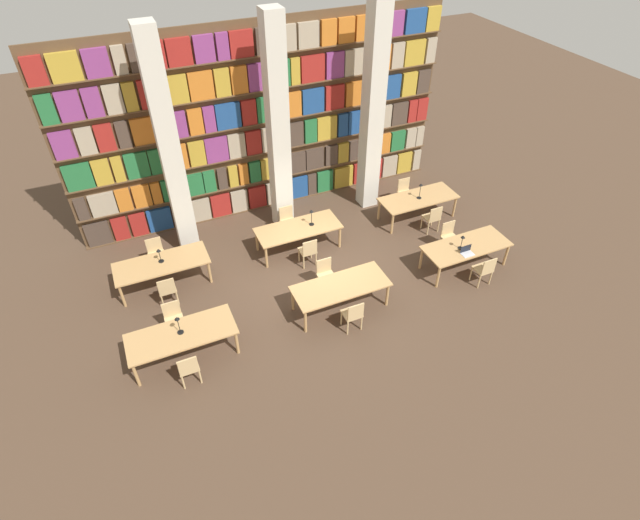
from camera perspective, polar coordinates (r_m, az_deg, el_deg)
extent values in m
plane|color=#4C3828|center=(13.24, -0.23, -1.84)|extent=(40.00, 40.00, 0.00)
cube|color=brown|center=(14.75, -6.45, 15.43)|extent=(11.08, 0.06, 5.50)
cube|color=brown|center=(16.07, -5.74, 6.55)|extent=(11.08, 0.35, 0.03)
cube|color=#47382D|center=(15.39, -24.03, 2.85)|extent=(0.65, 0.20, 0.72)
cube|color=maroon|center=(15.35, -21.85, 3.45)|extent=(0.41, 0.20, 0.72)
cube|color=maroon|center=(15.34, -20.03, 3.94)|extent=(0.44, 0.20, 0.72)
cube|color=navy|center=(15.35, -17.85, 4.53)|extent=(0.67, 0.20, 0.72)
cube|color=maroon|center=(15.39, -15.70, 5.10)|extent=(0.39, 0.20, 0.72)
cube|color=tan|center=(15.44, -13.62, 5.65)|extent=(0.63, 0.20, 0.72)
cube|color=maroon|center=(15.52, -11.30, 6.25)|extent=(0.57, 0.20, 0.72)
cube|color=tan|center=(15.62, -9.25, 6.77)|extent=(0.49, 0.20, 0.72)
cube|color=maroon|center=(15.74, -7.23, 7.27)|extent=(0.54, 0.20, 0.72)
cube|color=tan|center=(15.89, -5.07, 7.80)|extent=(0.63, 0.20, 0.72)
cube|color=navy|center=(16.10, -2.67, 8.37)|extent=(0.68, 0.20, 0.72)
cube|color=#47382D|center=(16.25, -1.00, 8.76)|extent=(0.28, 0.20, 0.72)
cube|color=#236B38|center=(16.41, 0.49, 9.10)|extent=(0.53, 0.20, 0.72)
cube|color=#B7932D|center=(16.66, 2.61, 9.57)|extent=(0.65, 0.20, 0.72)
cube|color=maroon|center=(16.91, 4.55, 9.98)|extent=(0.49, 0.20, 0.72)
cube|color=maroon|center=(17.15, 6.19, 10.33)|extent=(0.49, 0.20, 0.72)
cube|color=tan|center=(17.41, 7.86, 10.67)|extent=(0.53, 0.20, 0.72)
cube|color=#B7932D|center=(17.69, 9.51, 11.00)|extent=(0.53, 0.20, 0.72)
cube|color=tan|center=(17.94, 10.85, 11.26)|extent=(0.27, 0.20, 0.72)
cube|color=brown|center=(15.59, -5.96, 9.36)|extent=(11.08, 0.35, 0.03)
cube|color=#47382D|center=(14.93, -25.59, 5.36)|extent=(0.29, 0.20, 0.66)
cube|color=tan|center=(14.90, -23.57, 5.92)|extent=(0.66, 0.20, 0.66)
cube|color=orange|center=(14.88, -21.52, 6.49)|extent=(0.38, 0.20, 0.66)
cube|color=orange|center=(14.87, -19.71, 6.98)|extent=(0.47, 0.20, 0.66)
cube|color=orange|center=(14.89, -18.24, 7.37)|extent=(0.25, 0.20, 0.66)
cube|color=#236B38|center=(14.91, -16.78, 7.75)|extent=(0.45, 0.20, 0.66)
cube|color=#236B38|center=(14.96, -14.56, 8.33)|extent=(0.70, 0.20, 0.66)
cube|color=#236B38|center=(15.03, -12.54, 8.84)|extent=(0.34, 0.20, 0.66)
cube|color=#47382D|center=(15.09, -11.16, 9.18)|extent=(0.27, 0.20, 0.66)
cube|color=#B7932D|center=(15.14, -9.94, 9.48)|extent=(0.26, 0.20, 0.66)
cube|color=orange|center=(15.21, -8.78, 9.76)|extent=(0.26, 0.20, 0.66)
cube|color=#236B38|center=(15.28, -7.50, 10.06)|extent=(0.33, 0.20, 0.66)
cube|color=#B7932D|center=(15.38, -6.15, 10.37)|extent=(0.36, 0.20, 0.66)
cube|color=navy|center=(15.50, -4.49, 10.75)|extent=(0.47, 0.20, 0.66)
cube|color=#47382D|center=(15.66, -2.59, 11.16)|extent=(0.47, 0.20, 0.66)
cube|color=#47382D|center=(15.85, -0.68, 11.57)|extent=(0.58, 0.20, 0.66)
cube|color=#47382D|center=(16.05, 1.23, 11.96)|extent=(0.40, 0.20, 0.66)
cube|color=#B7932D|center=(16.21, 2.57, 12.23)|extent=(0.36, 0.20, 0.66)
cube|color=#47382D|center=(16.36, 3.74, 12.46)|extent=(0.31, 0.20, 0.66)
cube|color=#84387A|center=(16.58, 5.36, 12.77)|extent=(0.55, 0.20, 0.66)
cube|color=orange|center=(16.85, 7.16, 13.09)|extent=(0.48, 0.20, 0.66)
cube|color=#236B38|center=(17.11, 8.78, 13.38)|extent=(0.50, 0.20, 0.66)
cube|color=tan|center=(17.36, 10.25, 13.63)|extent=(0.36, 0.20, 0.66)
cube|color=tan|center=(17.54, 11.21, 13.78)|extent=(0.27, 0.20, 0.66)
cube|color=brown|center=(15.14, -6.20, 12.34)|extent=(11.08, 0.35, 0.03)
cube|color=#236B38|center=(14.46, -25.91, 8.62)|extent=(0.68, 0.20, 0.72)
cube|color=#B7932D|center=(14.43, -23.66, 9.25)|extent=(0.43, 0.20, 0.72)
cube|color=#B7932D|center=(14.41, -22.10, 9.68)|extent=(0.27, 0.20, 0.72)
cube|color=#236B38|center=(14.42, -20.20, 10.20)|extent=(0.59, 0.20, 0.72)
cube|color=#236B38|center=(14.44, -17.97, 10.78)|extent=(0.50, 0.20, 0.72)
cube|color=orange|center=(14.48, -15.90, 11.31)|extent=(0.48, 0.20, 0.72)
cube|color=#B7932D|center=(14.54, -13.91, 11.80)|extent=(0.44, 0.20, 0.72)
cube|color=#84387A|center=(14.63, -11.77, 12.32)|extent=(0.63, 0.20, 0.72)
cube|color=tan|center=(14.74, -9.55, 12.83)|extent=(0.49, 0.20, 0.72)
cube|color=maroon|center=(14.85, -7.67, 13.25)|extent=(0.45, 0.20, 0.72)
cube|color=tan|center=(14.99, -5.65, 13.68)|extent=(0.59, 0.20, 0.72)
cube|color=#47382D|center=(15.18, -3.22, 14.17)|extent=(0.66, 0.20, 0.72)
cube|color=#236B38|center=(15.37, -1.15, 14.57)|extent=(0.38, 0.20, 0.72)
cube|color=#B7932D|center=(15.56, 0.70, 14.92)|extent=(0.63, 0.20, 0.72)
cube|color=navy|center=(15.78, 2.55, 15.24)|extent=(0.31, 0.20, 0.72)
cube|color=navy|center=(15.94, 3.88, 15.47)|extent=(0.42, 0.20, 0.72)
cube|color=#84387A|center=(16.13, 5.31, 15.70)|extent=(0.32, 0.20, 0.72)
cube|color=tan|center=(16.38, 7.01, 15.96)|extent=(0.63, 0.20, 0.72)
cube|color=#47382D|center=(16.69, 8.99, 16.25)|extent=(0.55, 0.20, 0.72)
cube|color=maroon|center=(16.93, 10.41, 16.45)|extent=(0.30, 0.20, 0.72)
cube|color=maroon|center=(17.12, 11.47, 16.59)|extent=(0.37, 0.20, 0.72)
cube|color=brown|center=(14.74, -6.46, 15.49)|extent=(11.08, 0.35, 0.03)
cube|color=#84387A|center=(14.07, -27.29, 11.66)|extent=(0.52, 0.20, 0.71)
cube|color=tan|center=(14.04, -25.20, 12.26)|extent=(0.40, 0.20, 0.71)
cube|color=maroon|center=(14.02, -23.36, 12.77)|extent=(0.43, 0.20, 0.71)
cube|color=#47382D|center=(14.02, -21.58, 13.26)|extent=(0.31, 0.20, 0.71)
cube|color=orange|center=(14.04, -19.33, 13.85)|extent=(0.69, 0.20, 0.71)
cube|color=#84387A|center=(14.09, -16.38, 14.59)|extent=(0.65, 0.20, 0.71)
cube|color=orange|center=(14.16, -14.08, 15.14)|extent=(0.38, 0.20, 0.71)
cube|color=#84387A|center=(14.22, -12.58, 15.48)|extent=(0.30, 0.20, 0.71)
cube|color=navy|center=(14.32, -10.51, 15.94)|extent=(0.68, 0.20, 0.71)
cube|color=maroon|center=(14.45, -8.19, 16.43)|extent=(0.41, 0.20, 0.71)
cube|color=#236B38|center=(14.55, -6.71, 16.72)|extent=(0.29, 0.20, 0.71)
cube|color=#47382D|center=(14.65, -5.24, 17.00)|extent=(0.33, 0.20, 0.71)
cube|color=orange|center=(14.81, -3.36, 17.35)|extent=(0.58, 0.20, 0.71)
cube|color=navy|center=(15.03, -0.88, 17.77)|extent=(0.66, 0.20, 0.71)
cube|color=maroon|center=(15.29, 1.60, 18.16)|extent=(0.58, 0.20, 0.71)
cube|color=orange|center=(15.59, 4.11, 18.52)|extent=(0.70, 0.20, 0.71)
cube|color=maroon|center=(15.88, 6.27, 18.81)|extent=(0.46, 0.20, 0.71)
cube|color=navy|center=(16.15, 8.11, 19.03)|extent=(0.58, 0.20, 0.71)
cube|color=#B7932D|center=(16.47, 10.07, 19.24)|extent=(0.50, 0.20, 0.71)
cube|color=#47382D|center=(16.74, 11.62, 19.40)|extent=(0.42, 0.20, 0.71)
cube|color=brown|center=(14.39, -6.74, 18.80)|extent=(11.08, 0.35, 0.03)
cube|color=#236B38|center=(13.73, -28.77, 14.89)|extent=(0.37, 0.20, 0.72)
cube|color=#84387A|center=(13.69, -26.72, 15.50)|extent=(0.52, 0.20, 0.72)
cube|color=#84387A|center=(13.67, -24.56, 16.11)|extent=(0.41, 0.20, 0.72)
cube|color=tan|center=(13.67, -22.55, 16.66)|extent=(0.42, 0.20, 0.72)
cube|color=#B7932D|center=(13.68, -20.92, 17.09)|extent=(0.30, 0.20, 0.72)
cube|color=maroon|center=(13.71, -18.64, 17.67)|extent=(0.65, 0.20, 0.72)
cube|color=#B7932D|center=(13.78, -15.97, 18.30)|extent=(0.49, 0.20, 0.72)
cube|color=orange|center=(13.86, -13.48, 18.86)|extent=(0.62, 0.20, 0.72)
cube|color=#B7932D|center=(13.97, -11.17, 19.34)|extent=(0.39, 0.20, 0.72)
cube|color=orange|center=(14.07, -9.28, 19.71)|extent=(0.43, 0.20, 0.72)
cube|color=#84387A|center=(14.22, -6.89, 20.15)|extent=(0.68, 0.20, 0.72)
cube|color=#236B38|center=(14.40, -4.39, 20.57)|extent=(0.42, 0.20, 0.72)
cube|color=#B7932D|center=(14.52, -2.94, 20.80)|extent=(0.26, 0.20, 0.72)
cube|color=maroon|center=(14.71, -0.92, 21.09)|extent=(0.69, 0.20, 0.72)
cube|color=#84387A|center=(14.97, 1.63, 21.43)|extent=(0.53, 0.20, 0.72)
cube|color=tan|center=(15.22, 3.82, 21.68)|extent=(0.59, 0.20, 0.72)
cube|color=#236B38|center=(15.47, 5.75, 21.89)|extent=(0.33, 0.20, 0.72)
cube|color=orange|center=(15.66, 7.17, 22.02)|extent=(0.44, 0.20, 0.72)
cube|color=tan|center=(15.90, 8.77, 22.16)|extent=(0.39, 0.20, 0.72)
cube|color=#B7932D|center=(16.20, 10.66, 22.30)|extent=(0.67, 0.20, 0.72)
cube|color=tan|center=(16.51, 12.44, 22.41)|extent=(0.32, 0.20, 0.72)
cube|color=brown|center=(14.08, -7.04, 22.27)|extent=(11.08, 0.35, 0.03)
cube|color=maroon|center=(13.44, -29.85, 18.27)|extent=(0.44, 0.20, 0.66)
cube|color=#B7932D|center=(13.40, -27.17, 19.07)|extent=(0.67, 0.20, 0.66)
cube|color=#84387A|center=(13.38, -24.18, 19.91)|extent=(0.57, 0.20, 0.66)
cube|color=tan|center=(13.39, -21.98, 20.50)|extent=(0.28, 0.20, 0.66)
cube|color=#47382D|center=(13.42, -19.98, 21.00)|extent=(0.47, 0.20, 0.66)
cube|color=maroon|center=(13.46, -18.00, 21.47)|extent=(0.30, 0.20, 0.66)
cube|color=maroon|center=(13.52, -15.85, 21.94)|extent=(0.60, 0.20, 0.66)
cube|color=#84387A|center=(13.62, -13.16, 22.50)|extent=(0.51, 0.20, 0.66)
cube|color=#84387A|center=(13.71, -11.14, 22.89)|extent=(0.31, 0.20, 0.66)
cube|color=maroon|center=(13.83, -9.04, 23.26)|extent=(0.61, 0.20, 0.66)
cube|color=#47382D|center=(14.02, -6.09, 23.73)|extent=(0.63, 0.20, 0.66)
cube|color=tan|center=(14.20, -3.65, 24.08)|extent=(0.39, 0.20, 0.66)
cube|color=tan|center=(14.40, -1.42, 24.36)|extent=(0.58, 0.20, 0.66)
cube|color=orange|center=(14.63, 0.92, 24.62)|extent=(0.44, 0.20, 0.66)
cube|color=orange|center=(14.84, 2.92, 24.81)|extent=(0.48, 0.20, 0.66)
cube|color=orange|center=(15.11, 5.13, 24.99)|extent=(0.59, 0.20, 0.66)
cube|color=#236B38|center=(15.37, 7.16, 25.13)|extent=(0.39, 0.20, 0.66)
cube|color=#84387A|center=(15.59, 8.69, 25.21)|extent=(0.40, 0.20, 0.66)
cube|color=navy|center=(15.91, 10.77, 25.30)|extent=(0.66, 0.20, 0.66)
cube|color=#B7932D|center=(16.24, 12.70, 25.36)|extent=(0.45, 0.20, 0.66)
cube|color=beige|center=(13.06, -16.79, 11.77)|extent=(0.51, 0.51, 6.00)
cube|color=beige|center=(13.60, -4.83, 14.49)|extent=(0.51, 0.51, 6.00)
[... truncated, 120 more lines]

